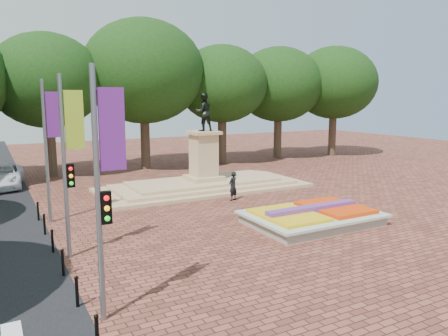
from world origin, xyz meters
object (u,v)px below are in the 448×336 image
at_px(van, 1,176).
at_px(monument, 204,176).
at_px(pedestrian, 233,186).
at_px(flower_bed, 312,216).

bearing_deg(van, monument, -23.56).
distance_m(monument, pedestrian, 3.89).
relative_size(flower_bed, van, 1.12).
xyz_separation_m(monument, van, (-12.00, 6.99, -0.10)).
height_order(flower_bed, pedestrian, pedestrian).
bearing_deg(van, flower_bed, -45.86).
bearing_deg(pedestrian, flower_bed, 74.97).
distance_m(monument, van, 13.89).
bearing_deg(flower_bed, van, 127.48).
distance_m(flower_bed, pedestrian, 6.21).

